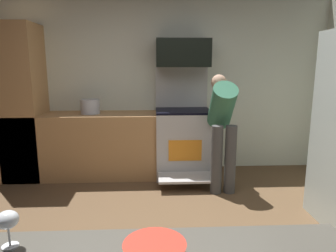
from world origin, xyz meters
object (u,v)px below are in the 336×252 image
at_px(oven_range, 183,140).
at_px(stock_pot, 90,107).
at_px(wine_glass_near, 7,221).
at_px(mixing_bowl_small, 155,251).
at_px(person_cook, 222,123).
at_px(microwave, 183,53).

height_order(oven_range, stock_pot, oven_range).
relative_size(oven_range, wine_glass_near, 10.77).
bearing_deg(wine_glass_near, oven_range, 73.37).
relative_size(mixing_bowl_small, wine_glass_near, 1.56).
bearing_deg(wine_glass_near, mixing_bowl_small, -9.89).
height_order(person_cook, mixing_bowl_small, person_cook).
bearing_deg(person_cook, wine_glass_near, -117.74).
xyz_separation_m(microwave, stock_pot, (-1.29, -0.08, -0.73)).
distance_m(microwave, person_cook, 1.16).
bearing_deg(wine_glass_near, stock_pot, 96.10).
xyz_separation_m(person_cook, wine_glass_near, (-1.38, -2.63, 0.15)).
bearing_deg(oven_range, stock_pot, 179.40).
bearing_deg(microwave, mixing_bowl_small, -97.04).
bearing_deg(microwave, person_cook, -55.60).
xyz_separation_m(oven_range, stock_pot, (-1.29, 0.01, 0.49)).
distance_m(oven_range, person_cook, 0.78).
relative_size(microwave, mixing_bowl_small, 3.32).
distance_m(oven_range, wine_glass_near, 3.35).
distance_m(microwave, wine_glass_near, 3.48).
bearing_deg(wine_glass_near, microwave, 73.82).
height_order(person_cook, stock_pot, person_cook).
xyz_separation_m(oven_range, microwave, (0.00, 0.09, 1.21)).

